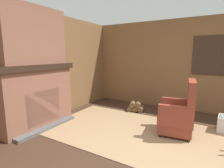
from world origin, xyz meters
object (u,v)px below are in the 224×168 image
(armchair, at_px, (179,115))
(oil_lamp_vase, at_px, (18,60))
(storage_case, at_px, (43,60))
(firewood_stack, at_px, (136,106))

(armchair, bearing_deg, oil_lamp_vase, 20.61)
(armchair, distance_m, oil_lamp_vase, 3.11)
(armchair, relative_size, oil_lamp_vase, 3.87)
(armchair, distance_m, storage_case, 2.90)
(armchair, xyz_separation_m, firewood_stack, (-1.23, 0.89, -0.26))
(firewood_stack, distance_m, storage_case, 2.54)
(storage_case, bearing_deg, firewood_stack, 51.84)
(oil_lamp_vase, distance_m, storage_case, 0.54)
(armchair, xyz_separation_m, storage_case, (-2.59, -0.85, 0.98))
(firewood_stack, relative_size, storage_case, 2.00)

